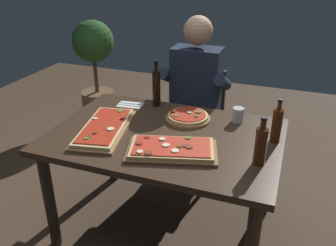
{
  "coord_description": "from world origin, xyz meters",
  "views": [
    {
      "loc": [
        0.7,
        -1.83,
        1.75
      ],
      "look_at": [
        0.0,
        0.05,
        0.79
      ],
      "focal_mm": 38.27,
      "sensor_mm": 36.0,
      "label": 1
    }
  ],
  "objects_px": {
    "dining_table": "(165,147)",
    "wine_bottle_dark": "(261,145)",
    "oil_bottle_amber": "(156,87)",
    "tumbler_near_camera": "(238,116)",
    "potted_plant_corner": "(95,61)",
    "diner_chair": "(197,116)",
    "pizza_round_far": "(188,117)",
    "vinegar_bottle_green": "(277,125)",
    "pizza_rectangular_front": "(172,149)",
    "seated_diner": "(194,93)",
    "pizza_rectangular_left": "(104,128)"
  },
  "relations": [
    {
      "from": "dining_table",
      "to": "wine_bottle_dark",
      "type": "relative_size",
      "value": 5.19
    },
    {
      "from": "oil_bottle_amber",
      "to": "tumbler_near_camera",
      "type": "relative_size",
      "value": 3.44
    },
    {
      "from": "wine_bottle_dark",
      "to": "potted_plant_corner",
      "type": "distance_m",
      "value": 2.61
    },
    {
      "from": "tumbler_near_camera",
      "to": "diner_chair",
      "type": "height_order",
      "value": "diner_chair"
    },
    {
      "from": "pizza_round_far",
      "to": "vinegar_bottle_green",
      "type": "bearing_deg",
      "value": -10.86
    },
    {
      "from": "pizza_rectangular_front",
      "to": "seated_diner",
      "type": "xyz_separation_m",
      "value": [
        -0.15,
        0.93,
        -0.02
      ]
    },
    {
      "from": "vinegar_bottle_green",
      "to": "pizza_rectangular_left",
      "type": "bearing_deg",
      "value": -167.37
    },
    {
      "from": "pizza_rectangular_front",
      "to": "wine_bottle_dark",
      "type": "distance_m",
      "value": 0.48
    },
    {
      "from": "pizza_rectangular_left",
      "to": "oil_bottle_amber",
      "type": "distance_m",
      "value": 0.53
    },
    {
      "from": "pizza_rectangular_left",
      "to": "diner_chair",
      "type": "relative_size",
      "value": 0.72
    },
    {
      "from": "pizza_rectangular_front",
      "to": "seated_diner",
      "type": "bearing_deg",
      "value": 98.83
    },
    {
      "from": "diner_chair",
      "to": "vinegar_bottle_green",
      "type": "bearing_deg",
      "value": -47.14
    },
    {
      "from": "pizza_round_far",
      "to": "wine_bottle_dark",
      "type": "xyz_separation_m",
      "value": [
        0.51,
        -0.39,
        0.09
      ]
    },
    {
      "from": "diner_chair",
      "to": "potted_plant_corner",
      "type": "distance_m",
      "value": 1.54
    },
    {
      "from": "pizza_rectangular_left",
      "to": "wine_bottle_dark",
      "type": "bearing_deg",
      "value": -3.51
    },
    {
      "from": "tumbler_near_camera",
      "to": "diner_chair",
      "type": "relative_size",
      "value": 0.11
    },
    {
      "from": "tumbler_near_camera",
      "to": "vinegar_bottle_green",
      "type": "bearing_deg",
      "value": -37.15
    },
    {
      "from": "pizza_rectangular_front",
      "to": "vinegar_bottle_green",
      "type": "bearing_deg",
      "value": 32.25
    },
    {
      "from": "vinegar_bottle_green",
      "to": "seated_diner",
      "type": "xyz_separation_m",
      "value": [
        -0.67,
        0.6,
        -0.11
      ]
    },
    {
      "from": "dining_table",
      "to": "vinegar_bottle_green",
      "type": "relative_size",
      "value": 5.25
    },
    {
      "from": "dining_table",
      "to": "pizza_round_far",
      "type": "relative_size",
      "value": 4.68
    },
    {
      "from": "oil_bottle_amber",
      "to": "pizza_rectangular_left",
      "type": "bearing_deg",
      "value": -107.13
    },
    {
      "from": "oil_bottle_amber",
      "to": "seated_diner",
      "type": "bearing_deg",
      "value": 60.92
    },
    {
      "from": "pizza_rectangular_left",
      "to": "pizza_round_far",
      "type": "xyz_separation_m",
      "value": [
        0.44,
        0.34,
        -0.0
      ]
    },
    {
      "from": "dining_table",
      "to": "seated_diner",
      "type": "bearing_deg",
      "value": 92.4
    },
    {
      "from": "vinegar_bottle_green",
      "to": "potted_plant_corner",
      "type": "height_order",
      "value": "potted_plant_corner"
    },
    {
      "from": "pizza_rectangular_front",
      "to": "oil_bottle_amber",
      "type": "height_order",
      "value": "oil_bottle_amber"
    },
    {
      "from": "oil_bottle_amber",
      "to": "diner_chair",
      "type": "bearing_deg",
      "value": 67.72
    },
    {
      "from": "oil_bottle_amber",
      "to": "potted_plant_corner",
      "type": "height_order",
      "value": "potted_plant_corner"
    },
    {
      "from": "wine_bottle_dark",
      "to": "oil_bottle_amber",
      "type": "bearing_deg",
      "value": 145.47
    },
    {
      "from": "wine_bottle_dark",
      "to": "vinegar_bottle_green",
      "type": "relative_size",
      "value": 1.01
    },
    {
      "from": "dining_table",
      "to": "potted_plant_corner",
      "type": "bearing_deg",
      "value": 132.92
    },
    {
      "from": "wine_bottle_dark",
      "to": "seated_diner",
      "type": "bearing_deg",
      "value": 124.72
    },
    {
      "from": "pizza_rectangular_front",
      "to": "vinegar_bottle_green",
      "type": "xyz_separation_m",
      "value": [
        0.53,
        0.33,
        0.09
      ]
    },
    {
      "from": "wine_bottle_dark",
      "to": "oil_bottle_amber",
      "type": "height_order",
      "value": "oil_bottle_amber"
    },
    {
      "from": "seated_diner",
      "to": "potted_plant_corner",
      "type": "height_order",
      "value": "seated_diner"
    },
    {
      "from": "tumbler_near_camera",
      "to": "diner_chair",
      "type": "bearing_deg",
      "value": 128.15
    },
    {
      "from": "diner_chair",
      "to": "seated_diner",
      "type": "distance_m",
      "value": 0.28
    },
    {
      "from": "pizza_rectangular_front",
      "to": "potted_plant_corner",
      "type": "xyz_separation_m",
      "value": [
        -1.53,
        1.72,
        -0.11
      ]
    },
    {
      "from": "tumbler_near_camera",
      "to": "potted_plant_corner",
      "type": "height_order",
      "value": "potted_plant_corner"
    },
    {
      "from": "diner_chair",
      "to": "seated_diner",
      "type": "relative_size",
      "value": 0.65
    },
    {
      "from": "wine_bottle_dark",
      "to": "tumbler_near_camera",
      "type": "height_order",
      "value": "wine_bottle_dark"
    },
    {
      "from": "dining_table",
      "to": "oil_bottle_amber",
      "type": "bearing_deg",
      "value": 118.56
    },
    {
      "from": "wine_bottle_dark",
      "to": "vinegar_bottle_green",
      "type": "xyz_separation_m",
      "value": [
        0.06,
        0.28,
        -0.0
      ]
    },
    {
      "from": "pizza_rectangular_front",
      "to": "pizza_round_far",
      "type": "height_order",
      "value": "same"
    },
    {
      "from": "oil_bottle_amber",
      "to": "diner_chair",
      "type": "height_order",
      "value": "oil_bottle_amber"
    },
    {
      "from": "pizza_round_far",
      "to": "oil_bottle_amber",
      "type": "distance_m",
      "value": 0.35
    },
    {
      "from": "pizza_rectangular_front",
      "to": "pizza_rectangular_left",
      "type": "height_order",
      "value": "same"
    },
    {
      "from": "tumbler_near_camera",
      "to": "potted_plant_corner",
      "type": "distance_m",
      "value": 2.16
    },
    {
      "from": "pizza_rectangular_front",
      "to": "potted_plant_corner",
      "type": "distance_m",
      "value": 2.3
    }
  ]
}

